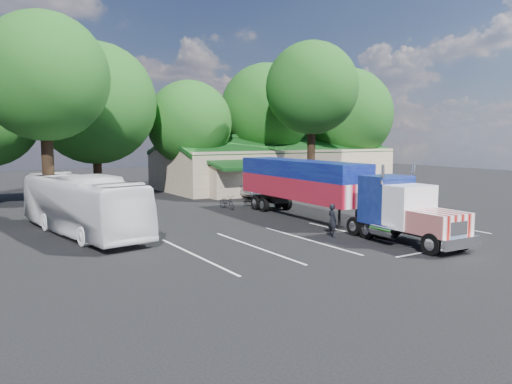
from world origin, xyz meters
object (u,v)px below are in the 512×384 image
semi_truck (323,187)px  bicycle (227,202)px  silver_sedan (267,189)px  woman (333,220)px  tour_bus (82,205)px

semi_truck → bicycle: bearing=107.7°
silver_sedan → woman: bearing=151.9°
woman → tour_bus: tour_bus is taller
woman → bicycle: (0.20, 12.12, -0.38)m
bicycle → semi_truck: bearing=-77.9°
bicycle → tour_bus: tour_bus is taller
semi_truck → woman: size_ratio=10.66×
woman → tour_bus: 13.63m
silver_sedan → bicycle: bearing=118.1°
tour_bus → semi_truck: bearing=-25.3°
bicycle → woman: bearing=-93.9°
woman → silver_sedan: woman is taller
woman → semi_truck: bearing=-23.8°
woman → silver_sedan: bearing=-13.0°
semi_truck → silver_sedan: (4.11, 12.67, -1.47)m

